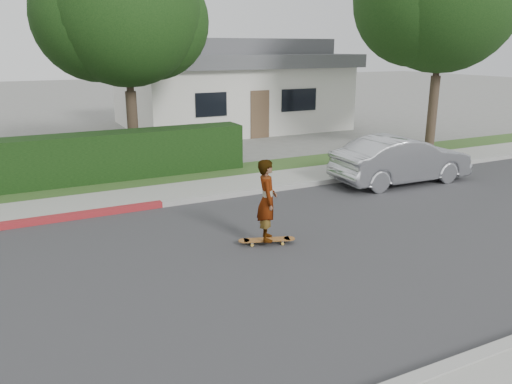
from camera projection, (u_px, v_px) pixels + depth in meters
ground at (172, 279)px, 8.74m from camera, size 120.00×120.00×0.00m
road at (172, 279)px, 8.74m from camera, size 60.00×8.00×0.01m
curb_far at (122, 210)px, 12.25m from camera, size 60.00×0.20×0.15m
sidewalk_far at (114, 201)px, 13.03m from camera, size 60.00×1.60×0.12m
planting_strip at (103, 186)px, 14.40m from camera, size 60.00×1.60×0.10m
tree_center at (123, 15)px, 15.91m from camera, size 5.66×4.84×7.44m
house at (228, 84)px, 25.33m from camera, size 10.60×8.60×4.30m
skateboard at (267, 240)px, 10.25m from camera, size 1.18×0.60×0.11m
skateboarder at (267, 200)px, 10.01m from camera, size 0.60×0.72×1.68m
car_silver at (401, 160)px, 14.79m from camera, size 4.31×1.61×1.41m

